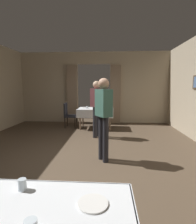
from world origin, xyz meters
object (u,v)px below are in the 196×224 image
object	(u,v)px
plate_near_b	(93,203)
glass_near_c	(22,185)
glass_mid_c	(101,106)
person_diner_standing_aside	(104,113)
person_waiter_by_doorway	(97,104)
glass_mid_b	(103,107)
chair_mid_left	(69,114)
glass_mid_a	(87,107)
dining_table_mid	(96,111)
plate_mid_d	(85,107)

from	to	relation	value
plate_near_b	glass_near_c	bearing A→B (deg)	166.83
glass_mid_c	person_diner_standing_aside	distance (m)	3.15
person_waiter_by_doorway	glass_mid_c	bearing A→B (deg)	87.52
person_diner_standing_aside	glass_near_c	bearing A→B (deg)	-103.14
glass_mid_b	plate_near_b	bearing A→B (deg)	-88.49
glass_near_c	glass_mid_c	distance (m)	5.50
chair_mid_left	plate_near_b	bearing A→B (deg)	-75.23
person_waiter_by_doorway	person_diner_standing_aside	distance (m)	1.79
glass_mid_a	glass_mid_b	distance (m)	0.58
person_diner_standing_aside	dining_table_mid	bearing A→B (deg)	97.67
person_diner_standing_aside	person_waiter_by_doorway	bearing A→B (deg)	98.91
plate_mid_d	person_diner_standing_aside	world-z (taller)	person_diner_standing_aside
glass_near_c	chair_mid_left	bearing A→B (deg)	99.38
glass_mid_b	glass_mid_c	world-z (taller)	glass_mid_c
glass_near_c	person_waiter_by_doorway	xyz separation A→B (m)	(0.27, 4.11, 0.23)
plate_near_b	plate_mid_d	xyz separation A→B (m)	(-0.85, 5.64, 0.00)
plate_mid_d	person_waiter_by_doorway	bearing A→B (deg)	-68.26
glass_mid_c	person_waiter_by_doorway	size ratio (longest dim) A/B	0.07
glass_mid_a	person_waiter_by_doorway	bearing A→B (deg)	-68.66
glass_mid_a	glass_mid_c	size ratio (longest dim) A/B	0.74
chair_mid_left	glass_mid_a	xyz separation A→B (m)	(0.73, -0.17, 0.28)
dining_table_mid	person_waiter_by_doorway	size ratio (longest dim) A/B	0.76
plate_mid_d	person_diner_standing_aside	xyz separation A→B (m)	(0.83, -3.16, 0.27)
glass_mid_c	chair_mid_left	bearing A→B (deg)	-175.28
plate_near_b	person_diner_standing_aside	bearing A→B (deg)	90.39
glass_near_c	plate_mid_d	size ratio (longest dim) A/B	0.44
glass_mid_b	person_diner_standing_aside	xyz separation A→B (m)	(0.12, -2.84, 0.22)
dining_table_mid	chair_mid_left	bearing A→B (deg)	176.29
chair_mid_left	person_diner_standing_aside	size ratio (longest dim) A/B	0.54
glass_mid_a	person_diner_standing_aside	xyz separation A→B (m)	(0.71, -2.87, 0.23)
glass_mid_b	glass_mid_c	size ratio (longest dim) A/B	0.88
dining_table_mid	glass_near_c	xyz separation A→B (m)	(-0.15, -5.32, 0.15)
chair_mid_left	plate_near_b	distance (m)	5.71
plate_near_b	glass_mid_c	bearing A→B (deg)	92.39
plate_mid_d	person_diner_standing_aside	distance (m)	3.27
plate_near_b	glass_near_c	size ratio (longest dim) A/B	2.35
glass_mid_a	person_waiter_by_doorway	size ratio (longest dim) A/B	0.05
plate_near_b	glass_mid_a	size ratio (longest dim) A/B	2.42
glass_near_c	person_diner_standing_aside	world-z (taller)	person_diner_standing_aside
dining_table_mid	glass_mid_c	size ratio (longest dim) A/B	10.98
glass_mid_c	plate_mid_d	world-z (taller)	glass_mid_c
plate_near_b	person_waiter_by_doorway	distance (m)	4.27
plate_near_b	dining_table_mid	bearing A→B (deg)	94.37
plate_near_b	glass_mid_a	xyz separation A→B (m)	(-0.72, 5.35, 0.04)
glass_near_c	glass_mid_b	bearing A→B (deg)	85.33
dining_table_mid	person_waiter_by_doorway	bearing A→B (deg)	-84.16
dining_table_mid	glass_mid_c	bearing A→B (deg)	42.66
glass_near_c	glass_mid_c	xyz separation A→B (m)	(0.33, 5.49, 0.01)
chair_mid_left	plate_mid_d	xyz separation A→B (m)	(0.61, 0.12, 0.24)
glass_near_c	person_waiter_by_doorway	size ratio (longest dim) A/B	0.05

